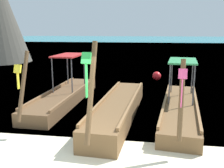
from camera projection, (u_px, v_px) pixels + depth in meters
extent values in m
plane|color=#147A89|center=(145.00, 42.00, 65.37)|extent=(120.00, 120.00, 0.00)
cube|color=brown|center=(64.00, 98.00, 10.96)|extent=(1.40, 6.12, 0.47)
cube|color=brown|center=(52.00, 91.00, 11.00)|extent=(0.26, 5.59, 0.10)
cube|color=brown|center=(77.00, 92.00, 10.80)|extent=(0.26, 5.59, 0.10)
cylinder|color=brown|center=(23.00, 86.00, 7.55)|extent=(0.15, 0.90, 2.03)
cube|color=yellow|center=(18.00, 69.00, 7.23)|extent=(0.20, 0.15, 0.25)
cube|color=yellow|center=(18.00, 81.00, 7.29)|extent=(0.03, 0.08, 0.46)
cylinder|color=#4C4C51|center=(52.00, 76.00, 10.69)|extent=(0.05, 0.05, 1.48)
cylinder|color=#4C4C51|center=(72.00, 76.00, 10.54)|extent=(0.05, 0.05, 1.48)
cylinder|color=#4C4C51|center=(68.00, 69.00, 12.44)|extent=(0.05, 0.05, 1.48)
cylinder|color=#4C4C51|center=(84.00, 70.00, 12.29)|extent=(0.05, 0.05, 1.48)
cube|color=#AD2323|center=(69.00, 55.00, 11.33)|extent=(1.09, 2.06, 0.06)
cube|color=brown|center=(119.00, 109.00, 9.15)|extent=(1.52, 6.20, 0.62)
cube|color=brown|center=(104.00, 98.00, 9.19)|extent=(0.45, 5.64, 0.10)
cube|color=brown|center=(133.00, 100.00, 8.97)|extent=(0.45, 5.64, 0.10)
cylinder|color=brown|center=(91.00, 92.00, 5.70)|extent=(0.18, 0.88, 2.25)
cube|color=green|center=(86.00, 58.00, 5.27)|extent=(0.21, 0.15, 0.25)
cube|color=green|center=(87.00, 81.00, 5.35)|extent=(0.04, 0.08, 0.72)
cube|color=brown|center=(180.00, 109.00, 9.36)|extent=(1.90, 6.19, 0.45)
cube|color=brown|center=(165.00, 101.00, 9.44)|extent=(0.74, 5.57, 0.10)
cube|color=brown|center=(196.00, 103.00, 9.16)|extent=(0.74, 5.57, 0.10)
cylinder|color=brown|center=(181.00, 100.00, 6.17)|extent=(0.18, 0.56, 1.97)
cube|color=#F24C8C|center=(183.00, 74.00, 5.89)|extent=(0.21, 0.13, 0.25)
cube|color=#F24C8C|center=(182.00, 93.00, 5.97)|extent=(0.04, 0.08, 0.68)
cylinder|color=#4C4C51|center=(169.00, 84.00, 9.12)|extent=(0.06, 0.06, 1.45)
cylinder|color=#4C4C51|center=(194.00, 86.00, 8.91)|extent=(0.06, 0.06, 1.45)
cylinder|color=#4C4C51|center=(172.00, 76.00, 10.85)|extent=(0.06, 0.06, 1.45)
cylinder|color=#4C4C51|center=(192.00, 77.00, 10.63)|extent=(0.06, 0.06, 1.45)
cube|color=#2D844C|center=(183.00, 61.00, 9.72)|extent=(1.24, 2.13, 0.06)
sphere|color=red|center=(157.00, 76.00, 15.85)|extent=(0.54, 0.54, 0.54)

